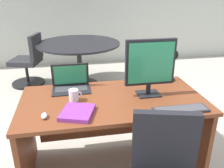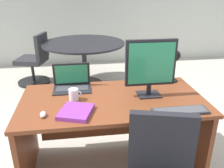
# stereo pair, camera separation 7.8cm
# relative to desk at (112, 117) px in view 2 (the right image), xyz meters

# --- Properties ---
(ground) EXTENTS (12.00, 12.00, 0.00)m
(ground) POSITION_rel_desk_xyz_m (0.00, 1.45, -0.51)
(ground) COLOR #B7B2A3
(desk) EXTENTS (1.59, 0.82, 0.73)m
(desk) POSITION_rel_desk_xyz_m (0.00, 0.00, 0.00)
(desk) COLOR brown
(desk) RESTS_ON ground
(monitor) EXTENTS (0.44, 0.16, 0.50)m
(monitor) POSITION_rel_desk_xyz_m (0.33, -0.03, 0.50)
(monitor) COLOR black
(monitor) RESTS_ON desk
(laptop) EXTENTS (0.35, 0.24, 0.23)m
(laptop) POSITION_rel_desk_xyz_m (-0.35, 0.25, 0.29)
(laptop) COLOR black
(laptop) RESTS_ON desk
(keyboard) EXTENTS (0.44, 0.13, 0.02)m
(keyboard) POSITION_rel_desk_xyz_m (0.48, -0.37, 0.23)
(keyboard) COLOR #2D2D33
(keyboard) RESTS_ON desk
(mouse) EXTENTS (0.04, 0.08, 0.04)m
(mouse) POSITION_rel_desk_xyz_m (-0.56, -0.28, 0.24)
(mouse) COLOR silver
(mouse) RESTS_ON desk
(desk_lamp) EXTENTS (0.12, 0.14, 0.33)m
(desk_lamp) POSITION_rel_desk_xyz_m (0.66, 0.24, 0.46)
(desk_lamp) COLOR black
(desk_lamp) RESTS_ON desk
(book) EXTENTS (0.30, 0.32, 0.03)m
(book) POSITION_rel_desk_xyz_m (-0.32, -0.27, 0.23)
(book) COLOR purple
(book) RESTS_ON desk
(coffee_mug) EXTENTS (0.11, 0.08, 0.10)m
(coffee_mug) POSITION_rel_desk_xyz_m (-0.33, -0.03, 0.27)
(coffee_mug) COLOR white
(coffee_mug) RESTS_ON desk
(meeting_table) EXTENTS (1.36, 1.36, 0.77)m
(meeting_table) POSITION_rel_desk_xyz_m (-0.19, 2.02, 0.08)
(meeting_table) COLOR black
(meeting_table) RESTS_ON ground
(meeting_chair_near) EXTENTS (0.58, 0.56, 0.89)m
(meeting_chair_near) POSITION_rel_desk_xyz_m (-1.05, 2.25, -0.14)
(meeting_chair_near) COLOR black
(meeting_chair_near) RESTS_ON ground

